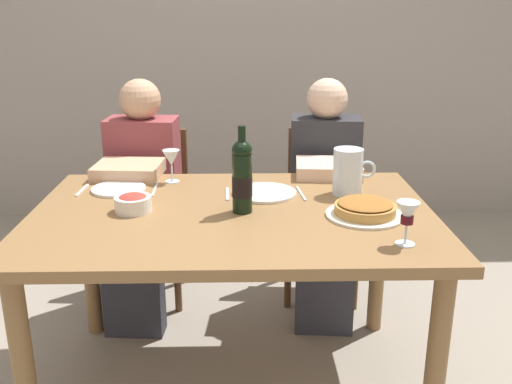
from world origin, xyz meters
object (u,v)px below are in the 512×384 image
at_px(baked_tart, 365,209).
at_px(chair_left, 152,202).
at_px(wine_bottle, 242,176).
at_px(chair_right, 321,201).
at_px(dinner_plate_right_setting, 264,193).
at_px(water_pitcher, 348,174).
at_px(wine_glass_right_diner, 171,159).
at_px(wine_glass_left_diner, 407,215).
at_px(diner_right, 325,194).
at_px(salad_bowl, 133,202).
at_px(dinner_plate_left_setting, 119,189).
at_px(dining_table, 233,234).
at_px(diner_left, 140,195).

relative_size(baked_tart, chair_left, 0.33).
distance_m(wine_bottle, chair_right, 1.05).
xyz_separation_m(dinner_plate_right_setting, chair_left, (-0.57, 0.67, -0.27)).
height_order(water_pitcher, wine_glass_right_diner, water_pitcher).
xyz_separation_m(wine_glass_left_diner, diner_right, (-0.12, 0.96, -0.24)).
bearing_deg(salad_bowl, baked_tart, -4.96).
xyz_separation_m(baked_tart, chair_right, (-0.03, 0.93, -0.29)).
bearing_deg(wine_glass_right_diner, diner_right, 19.87).
bearing_deg(chair_left, dinner_plate_right_setting, 134.74).
bearing_deg(diner_right, wine_glass_left_diner, 101.88).
height_order(wine_bottle, salad_bowl, wine_bottle).
bearing_deg(wine_bottle, dinner_plate_left_setting, 152.21).
bearing_deg(dining_table, salad_bowl, 178.96).
bearing_deg(dinner_plate_left_setting, wine_glass_right_diner, 28.23).
relative_size(water_pitcher, dinner_plate_left_setting, 0.85).
bearing_deg(diner_right, wine_glass_right_diner, 24.61).
xyz_separation_m(dining_table, water_pitcher, (0.46, 0.19, 0.18)).
distance_m(dinner_plate_right_setting, chair_right, 0.79).
bearing_deg(diner_left, wine_glass_right_diner, 131.32).
bearing_deg(wine_bottle, diner_right, 57.79).
relative_size(dinner_plate_left_setting, diner_left, 0.19).
bearing_deg(dining_table, chair_left, 117.14).
xyz_separation_m(dining_table, wine_glass_left_diner, (0.56, -0.33, 0.19)).
bearing_deg(diner_left, dinner_plate_left_setting, 91.49).
xyz_separation_m(wine_glass_right_diner, dinner_plate_left_setting, (-0.21, -0.11, -0.10)).
xyz_separation_m(dinner_plate_left_setting, dinner_plate_right_setting, (0.60, -0.07, 0.00)).
relative_size(wine_bottle, chair_left, 0.37).
bearing_deg(dinner_plate_left_setting, chair_left, 86.95).
distance_m(baked_tart, chair_right, 0.98).
bearing_deg(diner_right, diner_left, 4.83).
height_order(dining_table, salad_bowl, salad_bowl).
height_order(baked_tart, diner_right, diner_right).
bearing_deg(chair_left, wine_bottle, 123.13).
bearing_deg(chair_left, diner_right, 169.40).
relative_size(water_pitcher, diner_left, 0.16).
xyz_separation_m(dinner_plate_left_setting, chair_left, (0.03, 0.60, -0.27)).
height_order(wine_bottle, diner_left, diner_left).
xyz_separation_m(dining_table, chair_left, (-0.44, 0.87, -0.17)).
xyz_separation_m(dinner_plate_left_setting, diner_left, (0.02, 0.37, -0.15)).
distance_m(water_pitcher, wine_glass_right_diner, 0.75).
relative_size(water_pitcher, wine_glass_right_diner, 1.32).
bearing_deg(wine_glass_right_diner, chair_right, 34.18).
bearing_deg(wine_glass_left_diner, diner_right, 97.15).
xyz_separation_m(wine_bottle, chair_right, (0.42, 0.87, -0.40)).
height_order(dining_table, wine_glass_left_diner, wine_glass_left_diner).
bearing_deg(dinner_plate_left_setting, diner_left, 87.26).
relative_size(baked_tart, chair_right, 0.33).
height_order(wine_glass_right_diner, dinner_plate_left_setting, wine_glass_right_diner).
bearing_deg(dinner_plate_right_setting, wine_glass_left_diner, -50.36).
distance_m(wine_bottle, water_pitcher, 0.47).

